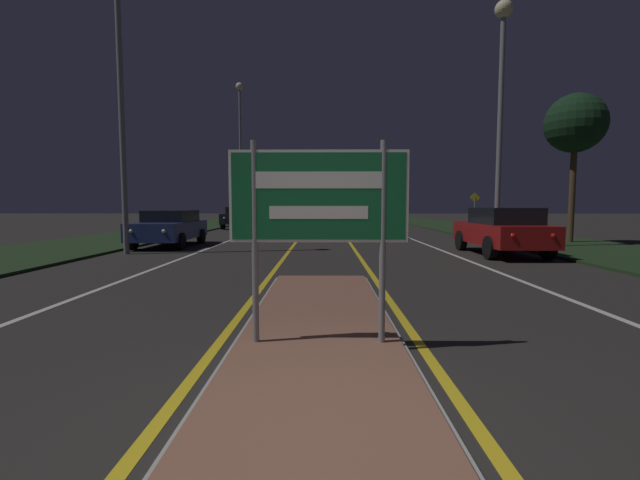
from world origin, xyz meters
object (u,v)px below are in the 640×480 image
(car_receding_0, at_px, (502,230))
(car_approaching_2, at_px, (255,214))
(streetlight_left_far, at_px, (240,131))
(car_approaching_0, at_px, (170,227))
(streetlight_left_near, at_px, (120,68))
(car_approaching_1, at_px, (240,217))
(warning_sign, at_px, (475,208))
(streetlight_right_near, at_px, (502,77))
(car_receding_1, at_px, (369,221))
(highway_sign, at_px, (319,205))

(car_receding_0, bearing_deg, car_approaching_2, 115.97)
(streetlight_left_far, xyz_separation_m, car_approaching_0, (0.58, -17.43, -6.61))
(streetlight_left_near, height_order, streetlight_left_far, streetlight_left_far)
(streetlight_left_far, xyz_separation_m, car_approaching_2, (0.46, 4.03, -6.57))
(streetlight_left_near, relative_size, car_approaching_2, 2.10)
(car_approaching_1, height_order, warning_sign, warning_sign)
(streetlight_right_near, height_order, warning_sign, streetlight_right_near)
(car_receding_1, relative_size, car_approaching_2, 1.04)
(warning_sign, bearing_deg, streetlight_left_near, -143.41)
(car_approaching_0, bearing_deg, highway_sign, -63.57)
(highway_sign, bearing_deg, car_approaching_2, 100.28)
(highway_sign, xyz_separation_m, streetlight_left_near, (-6.39, 9.24, 4.32))
(streetlight_right_near, bearing_deg, car_approaching_1, 130.04)
(car_receding_1, distance_m, warning_sign, 7.54)
(streetlight_right_near, xyz_separation_m, car_receding_1, (-3.93, 6.04, -5.26))
(streetlight_left_far, bearing_deg, car_approaching_1, -80.03)
(highway_sign, bearing_deg, car_receding_1, 82.14)
(streetlight_left_far, distance_m, car_approaching_2, 7.72)
(streetlight_left_near, bearing_deg, highway_sign, -55.34)
(highway_sign, xyz_separation_m, car_approaching_2, (-6.06, 33.39, -0.82))
(car_approaching_1, bearing_deg, streetlight_left_near, -92.22)
(car_receding_1, bearing_deg, car_approaching_0, -149.17)
(car_approaching_0, distance_m, warning_sign, 17.14)
(streetlight_left_near, height_order, car_approaching_2, streetlight_left_near)
(streetlight_right_near, height_order, car_approaching_2, streetlight_right_near)
(highway_sign, height_order, streetlight_right_near, streetlight_right_near)
(streetlight_right_near, xyz_separation_m, car_receding_0, (-0.50, -1.66, -5.25))
(car_approaching_2, relative_size, warning_sign, 2.03)
(car_approaching_2, bearing_deg, streetlight_left_near, -90.78)
(highway_sign, bearing_deg, streetlight_left_near, 124.66)
(car_approaching_1, distance_m, car_approaching_2, 8.27)
(car_approaching_0, relative_size, car_approaching_2, 0.91)
(streetlight_left_near, height_order, warning_sign, streetlight_left_near)
(streetlight_left_far, bearing_deg, car_approaching_0, -88.08)
(highway_sign, height_order, car_receding_1, highway_sign)
(warning_sign, bearing_deg, highway_sign, -113.33)
(streetlight_right_near, xyz_separation_m, car_approaching_2, (-12.31, 22.57, -5.28))
(car_approaching_1, bearing_deg, car_receding_1, -45.58)
(car_receding_1, distance_m, car_approaching_1, 11.57)
(car_approaching_1, bearing_deg, streetlight_left_far, 99.97)
(car_receding_1, distance_m, car_approaching_0, 9.62)
(warning_sign, bearing_deg, streetlight_left_far, 150.22)
(car_receding_0, relative_size, warning_sign, 1.92)
(streetlight_right_near, bearing_deg, car_approaching_2, 118.60)
(streetlight_left_far, distance_m, streetlight_right_near, 22.55)
(highway_sign, bearing_deg, car_receding_0, 57.86)
(streetlight_left_near, distance_m, warning_sign, 19.52)
(highway_sign, distance_m, car_approaching_2, 33.94)
(streetlight_left_far, bearing_deg, streetlight_left_near, -89.63)
(streetlight_left_far, height_order, warning_sign, streetlight_left_far)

